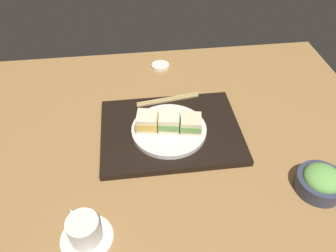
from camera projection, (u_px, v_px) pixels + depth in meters
ground_plane at (173, 132)px, 109.65cm from camera, size 140.00×100.00×3.00cm
serving_tray at (171, 131)px, 106.38cm from camera, size 44.86×33.78×2.09cm
sandwich_plate at (169, 130)px, 104.21cm from camera, size 23.94×23.94×1.52cm
sandwich_near at (191, 123)px, 102.01cm from camera, size 7.67×7.88×4.52cm
sandwich_middle at (169, 122)px, 101.81cm from camera, size 7.66×7.71×5.48cm
sandwich_far at (147, 121)px, 101.96cm from camera, size 7.74×7.65×5.40cm
salad_bowl at (321, 181)px, 88.99cm from camera, size 13.16×13.16×7.34cm
chopsticks_pair at (169, 99)px, 116.07cm from camera, size 22.53×5.09×0.70cm
coffee_cup at (84, 231)px, 78.07cm from camera, size 13.00×13.00×7.57cm
small_sauce_dish at (160, 66)px, 135.34cm from camera, size 7.30×7.30×1.10cm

